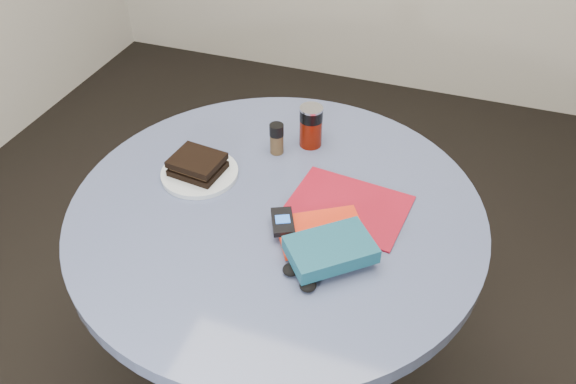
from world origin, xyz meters
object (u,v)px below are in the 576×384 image
(red_book, at_px, (321,232))
(mp3_player, at_px, (283,222))
(table, at_px, (277,252))
(plate, at_px, (200,173))
(pepper_grinder, at_px, (277,138))
(sandwich, at_px, (197,164))
(soda_can, at_px, (311,126))
(magazine, at_px, (348,206))
(novel, at_px, (330,249))
(headphones, at_px, (299,277))

(red_book, height_order, mp3_player, mp3_player)
(table, distance_m, plate, 0.29)
(plate, height_order, pepper_grinder, pepper_grinder)
(sandwich, height_order, soda_can, soda_can)
(table, xyz_separation_m, magazine, (0.16, 0.05, 0.17))
(mp3_player, bearing_deg, table, 119.89)
(pepper_grinder, distance_m, magazine, 0.29)
(plate, distance_m, red_book, 0.37)
(plate, bearing_deg, sandwich, -166.56)
(magazine, bearing_deg, novel, -81.13)
(plate, xyz_separation_m, red_book, (0.36, -0.11, 0.01))
(soda_can, bearing_deg, pepper_grinder, -138.93)
(headphones, bearing_deg, table, 121.58)
(red_book, height_order, novel, novel)
(red_book, relative_size, mp3_player, 1.96)
(sandwich, xyz_separation_m, pepper_grinder, (0.16, 0.16, 0.01))
(table, distance_m, red_book, 0.23)
(novel, distance_m, headphones, 0.09)
(table, distance_m, mp3_player, 0.21)
(soda_can, height_order, pepper_grinder, soda_can)
(magazine, bearing_deg, headphones, -91.96)
(soda_can, height_order, magazine, soda_can)
(pepper_grinder, height_order, mp3_player, pepper_grinder)
(plate, height_order, mp3_player, mp3_player)
(pepper_grinder, xyz_separation_m, headphones, (0.20, -0.41, -0.03))
(plate, relative_size, soda_can, 1.68)
(plate, relative_size, magazine, 0.71)
(plate, xyz_separation_m, soda_can, (0.23, 0.22, 0.05))
(plate, xyz_separation_m, mp3_player, (0.27, -0.12, 0.02))
(sandwich, distance_m, novel, 0.44)
(pepper_grinder, bearing_deg, soda_can, 41.07)
(table, height_order, novel, novel)
(soda_can, bearing_deg, novel, -66.97)
(novel, bearing_deg, red_book, 80.54)
(headphones, bearing_deg, sandwich, 144.89)
(plate, distance_m, pepper_grinder, 0.22)
(headphones, bearing_deg, soda_can, 104.79)
(red_book, bearing_deg, pepper_grinder, 96.27)
(soda_can, distance_m, headphones, 0.49)
(plate, bearing_deg, soda_can, 44.56)
(table, height_order, headphones, headphones)
(sandwich, bearing_deg, novel, -23.89)
(sandwich, height_order, magazine, sandwich)
(red_book, height_order, headphones, red_book)
(pepper_grinder, bearing_deg, table, -70.26)
(mp3_player, bearing_deg, red_book, 7.89)
(soda_can, bearing_deg, sandwich, -135.72)
(magazine, xyz_separation_m, novel, (0.01, -0.18, 0.04))
(plate, distance_m, magazine, 0.39)
(magazine, bearing_deg, pepper_grinder, 153.70)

